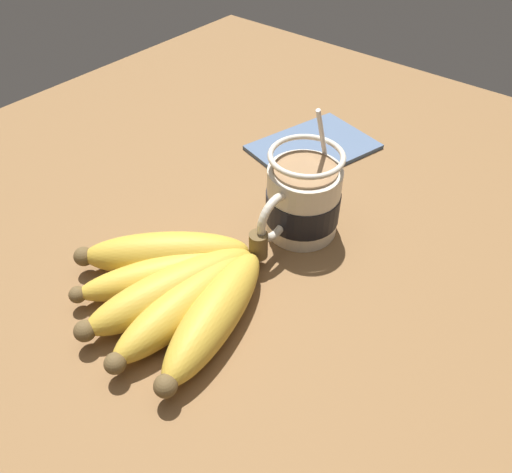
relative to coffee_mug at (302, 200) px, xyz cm
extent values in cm
cube|color=brown|center=(4.25, -0.83, -5.63)|extent=(107.11, 107.11, 2.53)
cylinder|color=beige|center=(-0.14, 0.00, -0.22)|extent=(8.18, 8.18, 8.29)
cylinder|color=black|center=(-0.14, 0.00, -0.83)|extent=(8.38, 8.38, 3.53)
torus|color=beige|center=(4.92, 0.00, 0.68)|extent=(5.75, 0.90, 5.75)
cylinder|color=#997551|center=(-0.14, 0.00, 4.02)|extent=(6.98, 6.98, 0.40)
torus|color=beige|center=(-0.14, 0.00, 5.73)|extent=(8.18, 8.18, 0.60)
cylinder|color=silver|center=(-3.95, 0.00, 3.75)|extent=(5.22, 0.50, 13.40)
ellipsoid|color=silver|center=(-1.58, 0.00, -2.86)|extent=(3.00, 2.00, 0.80)
cylinder|color=brown|center=(7.68, -0.07, -1.38)|extent=(2.00, 2.00, 3.00)
ellipsoid|color=gold|center=(14.17, -7.18, -2.07)|extent=(15.02, 15.82, 4.58)
sphere|color=brown|center=(19.99, -13.54, -2.07)|extent=(2.06, 2.06, 2.06)
ellipsoid|color=gold|center=(15.97, -5.30, -2.46)|extent=(16.93, 12.62, 3.81)
sphere|color=brown|center=(23.42, -10.00, -2.46)|extent=(1.71, 1.71, 1.71)
ellipsoid|color=gold|center=(17.19, -2.96, -2.10)|extent=(18.42, 9.53, 4.53)
sphere|color=brown|center=(25.74, -5.56, -2.10)|extent=(2.04, 2.04, 2.04)
ellipsoid|color=gold|center=(17.41, -0.34, -2.20)|extent=(17.59, 4.80, 4.33)
sphere|color=brown|center=(26.15, -0.58, -2.20)|extent=(1.95, 1.95, 1.95)
ellipsoid|color=gold|center=(16.79, 2.16, -2.09)|extent=(17.36, 8.40, 4.54)
sphere|color=brown|center=(24.93, 4.15, -2.09)|extent=(2.05, 2.05, 2.05)
cube|color=slate|center=(-15.24, -8.61, -4.06)|extent=(18.95, 15.46, 0.60)
camera|label=1|loc=(37.12, 23.73, 34.54)|focal=35.00mm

